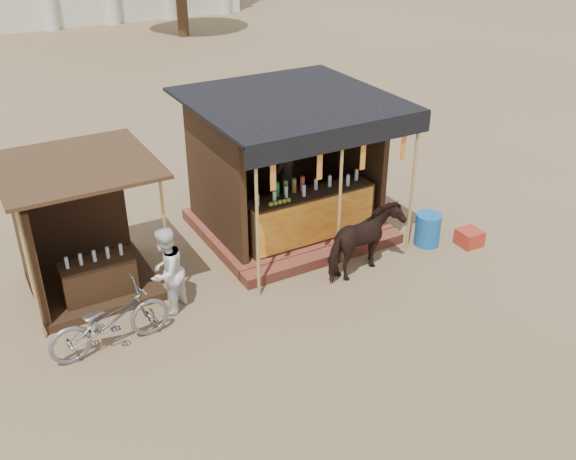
% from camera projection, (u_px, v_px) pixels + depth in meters
% --- Properties ---
extents(ground, '(120.00, 120.00, 0.00)m').
position_uv_depth(ground, '(338.00, 333.00, 10.11)').
color(ground, '#846B4C').
rests_on(ground, ground).
extents(main_stall, '(3.60, 3.61, 2.78)m').
position_uv_depth(main_stall, '(289.00, 184.00, 12.62)').
color(main_stall, brown).
rests_on(main_stall, ground).
extents(secondary_stall, '(2.40, 2.40, 2.38)m').
position_uv_depth(secondary_stall, '(77.00, 247.00, 10.81)').
color(secondary_stall, '#332112').
rests_on(secondary_stall, ground).
extents(cow, '(1.65, 1.06, 1.28)m').
position_uv_depth(cow, '(365.00, 242.00, 11.36)').
color(cow, black).
rests_on(cow, ground).
extents(motorbike, '(1.92, 0.80, 0.99)m').
position_uv_depth(motorbike, '(110.00, 321.00, 9.58)').
color(motorbike, gray).
rests_on(motorbike, ground).
extents(bystander, '(0.94, 0.91, 1.52)m').
position_uv_depth(bystander, '(166.00, 271.00, 10.29)').
color(bystander, silver).
rests_on(bystander, ground).
extents(blue_barrel, '(0.65, 0.65, 0.64)m').
position_uv_depth(blue_barrel, '(428.00, 229.00, 12.45)').
color(blue_barrel, '#155AA4').
rests_on(blue_barrel, ground).
extents(red_crate, '(0.44, 0.44, 0.31)m').
position_uv_depth(red_crate, '(469.00, 238.00, 12.51)').
color(red_crate, '#A42E1B').
rests_on(red_crate, ground).
extents(cooler, '(0.69, 0.52, 0.46)m').
position_uv_depth(cooler, '(355.00, 222.00, 12.90)').
color(cooler, '#19712B').
rests_on(cooler, ground).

